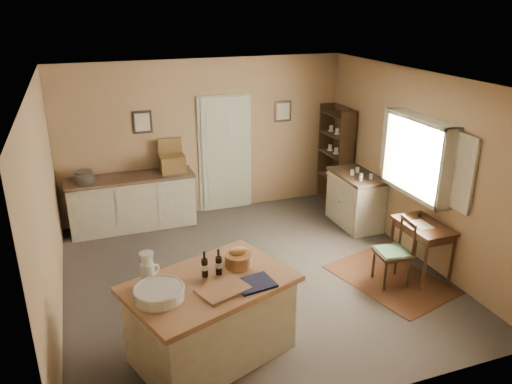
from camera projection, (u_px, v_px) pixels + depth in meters
ground at (253, 276)px, 6.95m from camera, size 5.00×5.00×0.00m
wall_back at (205, 138)px, 8.65m from camera, size 5.00×0.10×2.70m
wall_front at (350, 282)px, 4.27m from camera, size 5.00×0.10×2.70m
wall_left at (46, 211)px, 5.67m from camera, size 0.10×5.00×2.70m
wall_right at (415, 165)px, 7.25m from camera, size 0.10×5.00×2.70m
ceiling at (253, 80)px, 5.97m from camera, size 5.00×5.00×0.00m
door at (225, 153)px, 8.84m from camera, size 0.97×0.06×2.11m
framed_prints at (216, 116)px, 8.56m from camera, size 2.82×0.02×0.38m
window at (421, 156)px, 6.98m from camera, size 0.25×1.99×1.12m
work_island at (210, 317)px, 5.25m from camera, size 1.94×1.59×1.20m
sideboard at (133, 200)px, 8.28m from camera, size 2.06×0.58×1.18m
rug at (390, 279)px, 6.87m from camera, size 1.47×1.82×0.01m
writing_desk at (423, 231)px, 6.77m from camera, size 0.51×0.83×0.82m
desk_chair at (392, 253)px, 6.63m from camera, size 0.46×0.46×0.90m
right_cabinet at (355, 199)px, 8.40m from camera, size 0.59×1.06×0.99m
shelving_unit at (338, 157)px, 9.11m from camera, size 0.31×0.82×1.83m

